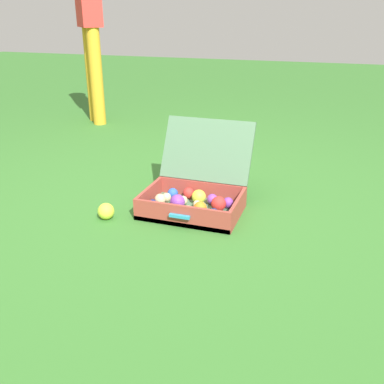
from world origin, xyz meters
TOP-DOWN VIEW (x-y plane):
  - ground_plane at (0.00, 0.00)m, footprint 16.00×16.00m
  - open_suitcase at (0.10, 0.10)m, footprint 0.53×0.57m
  - stray_ball_on_grass at (-0.31, -0.19)m, footprint 0.09×0.09m
  - bystander_person at (-1.48, 1.74)m, footprint 0.35×0.36m

SIDE VIEW (x-z plane):
  - ground_plane at x=0.00m, z-range 0.00..0.00m
  - stray_ball_on_grass at x=-0.31m, z-range 0.00..0.09m
  - open_suitcase at x=0.10m, z-range -0.13..0.32m
  - bystander_person at x=-1.48m, z-range 0.13..1.87m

